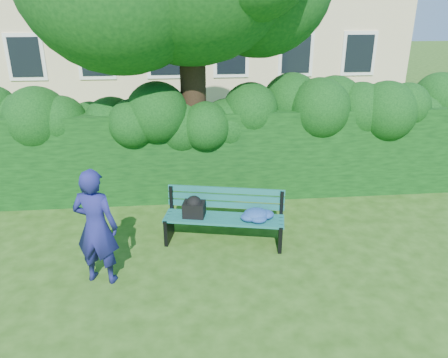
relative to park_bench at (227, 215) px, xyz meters
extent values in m
plane|color=#234711|center=(0.00, -0.13, -0.50)|extent=(80.00, 80.00, 0.00)
cube|color=white|center=(-6.00, 9.85, 1.50)|extent=(1.30, 0.08, 1.60)
cube|color=black|center=(-6.00, 9.81, 1.50)|extent=(1.05, 0.04, 1.35)
cube|color=white|center=(-3.60, 9.85, 1.50)|extent=(1.30, 0.08, 1.60)
cube|color=black|center=(-3.60, 9.81, 1.50)|extent=(1.05, 0.04, 1.35)
cube|color=white|center=(-1.20, 9.85, 1.50)|extent=(1.30, 0.08, 1.60)
cube|color=black|center=(-1.20, 9.81, 1.50)|extent=(1.05, 0.04, 1.35)
cube|color=white|center=(1.20, 9.85, 1.50)|extent=(1.30, 0.08, 1.60)
cube|color=black|center=(1.20, 9.81, 1.50)|extent=(1.05, 0.04, 1.35)
cube|color=white|center=(3.60, 9.85, 1.50)|extent=(1.30, 0.08, 1.60)
cube|color=black|center=(3.60, 9.81, 1.50)|extent=(1.05, 0.04, 1.35)
cube|color=white|center=(6.00, 9.85, 1.50)|extent=(1.30, 0.08, 1.60)
cube|color=black|center=(6.00, 9.81, 1.50)|extent=(1.05, 0.04, 1.35)
cube|color=black|center=(0.00, 2.07, 0.40)|extent=(10.00, 1.00, 1.80)
cylinder|color=black|center=(-0.44, 1.99, 1.73)|extent=(0.49, 0.49, 4.47)
cube|color=#104F54|center=(-0.09, -0.21, -0.05)|extent=(1.94, 0.52, 0.04)
cube|color=#104F54|center=(-0.07, -0.09, -0.05)|extent=(1.94, 0.52, 0.04)
cube|color=#104F54|center=(-0.04, 0.03, -0.05)|extent=(1.94, 0.52, 0.04)
cube|color=#104F54|center=(-0.02, 0.14, -0.05)|extent=(1.94, 0.52, 0.04)
cube|color=#104F54|center=(0.00, 0.22, 0.08)|extent=(1.93, 0.46, 0.10)
cube|color=#104F54|center=(0.00, 0.23, 0.21)|extent=(1.93, 0.46, 0.10)
cube|color=#104F54|center=(0.01, 0.24, 0.34)|extent=(1.93, 0.46, 0.10)
cube|color=black|center=(-0.97, 0.17, -0.28)|extent=(0.17, 0.50, 0.44)
cube|color=black|center=(-0.91, 0.42, 0.15)|extent=(0.07, 0.07, 0.45)
cube|color=black|center=(-0.98, 0.12, -0.06)|extent=(0.15, 0.42, 0.05)
cube|color=black|center=(0.86, -0.24, -0.28)|extent=(0.17, 0.50, 0.44)
cube|color=black|center=(0.91, 0.02, 0.15)|extent=(0.07, 0.07, 0.45)
cube|color=black|center=(0.85, -0.28, -0.06)|extent=(0.15, 0.42, 0.05)
cube|color=white|center=(-0.52, 0.02, -0.02)|extent=(0.20, 0.17, 0.02)
cube|color=black|center=(-0.54, 0.07, 0.09)|extent=(0.40, 0.34, 0.25)
imported|color=navy|center=(-1.93, -0.90, 0.36)|extent=(0.71, 0.56, 1.72)
camera|label=1|loc=(-0.69, -6.40, 3.24)|focal=35.00mm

